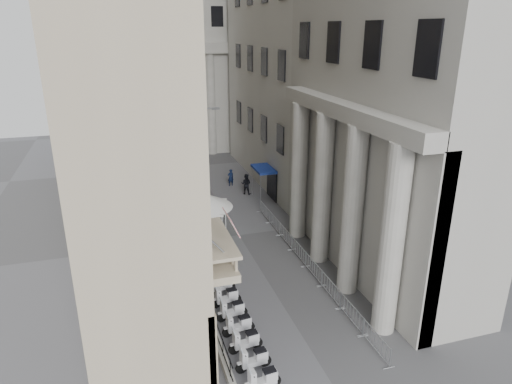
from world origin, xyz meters
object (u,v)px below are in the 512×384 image
(info_kiosk, at_px, (183,232))
(security_tent, at_px, (195,198))
(street_lamp, at_px, (191,155))
(pedestrian_a, at_px, (231,177))
(pedestrian_b, at_px, (246,184))

(info_kiosk, bearing_deg, security_tent, 57.96)
(security_tent, distance_m, info_kiosk, 2.59)
(street_lamp, height_order, pedestrian_a, street_lamp)
(pedestrian_a, height_order, pedestrian_b, pedestrian_b)
(street_lamp, bearing_deg, pedestrian_a, 45.31)
(street_lamp, height_order, pedestrian_b, street_lamp)
(pedestrian_a, bearing_deg, street_lamp, 48.97)
(info_kiosk, relative_size, pedestrian_b, 0.84)
(pedestrian_a, bearing_deg, pedestrian_b, 99.12)
(info_kiosk, height_order, pedestrian_b, pedestrian_b)
(security_tent, xyz_separation_m, info_kiosk, (-1.13, -0.81, -2.19))
(security_tent, distance_m, pedestrian_a, 12.02)
(info_kiosk, relative_size, pedestrian_a, 0.99)
(info_kiosk, xyz_separation_m, pedestrian_b, (7.19, 8.60, 0.15))
(street_lamp, relative_size, pedestrian_a, 5.36)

